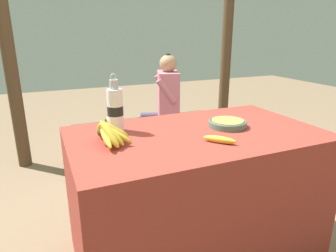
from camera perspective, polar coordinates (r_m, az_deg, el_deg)
ground_plane at (r=2.05m, az=4.84°, el=-22.46°), size 12.00×12.00×0.00m
market_counter at (r=1.82m, az=5.17°, el=-12.95°), size 1.38×0.80×0.78m
banana_bunch_ripe at (r=1.49m, az=-11.06°, el=-1.02°), size 0.17×0.28×0.14m
serving_bowl at (r=1.77m, az=11.26°, el=0.57°), size 0.22×0.22×0.04m
water_bottle at (r=1.66m, az=-10.01°, el=3.19°), size 0.09×0.09×0.32m
loose_banana_front at (r=1.51m, az=9.81°, el=-2.56°), size 0.14×0.15×0.04m
wooden_bench at (r=3.09m, az=-4.07°, el=-0.36°), size 1.46×0.32×0.44m
seated_vendor at (r=3.07m, az=-0.88°, el=4.85°), size 0.46×0.43×1.11m
banana_bunch_green at (r=2.95m, az=-11.02°, el=1.15°), size 0.14×0.25×0.12m
support_post_near at (r=3.19m, az=-28.70°, el=16.01°), size 0.13×0.13×2.68m
support_post_far at (r=3.84m, az=11.27°, el=17.64°), size 0.13×0.13×2.68m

